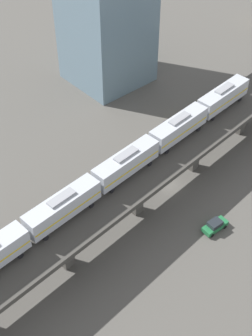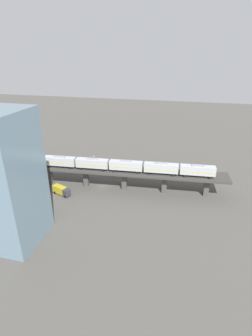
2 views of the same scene
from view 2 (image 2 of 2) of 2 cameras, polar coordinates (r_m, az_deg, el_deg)
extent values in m
plane|color=#4C4944|center=(102.04, -5.08, -4.14)|extent=(400.00, 400.00, 0.00)
cube|color=#393733|center=(98.74, -5.23, -0.31)|extent=(15.06, 92.37, 0.80)
cube|color=#47443F|center=(98.73, 17.10, -3.90)|extent=(1.93, 1.93, 7.07)
cube|color=#47443F|center=(97.60, 8.36, -3.36)|extent=(1.93, 1.93, 7.07)
cube|color=#47443F|center=(98.77, -0.36, -2.73)|extent=(1.93, 1.93, 7.07)
cube|color=#47443F|center=(102.14, -8.69, -2.07)|extent=(1.93, 1.93, 7.07)
cube|color=#47443F|center=(107.53, -16.32, -1.43)|extent=(1.93, 1.93, 7.07)
cube|color=#47443F|center=(114.63, -23.12, -0.84)|extent=(1.93, 1.93, 7.07)
cube|color=#ADB2BA|center=(94.02, 15.33, -0.45)|extent=(3.66, 12.17, 3.10)
cube|color=gold|center=(94.14, 15.31, -0.62)|extent=(3.69, 11.94, 0.24)
cube|color=gray|center=(93.34, 15.45, 0.51)|extent=(1.70, 4.29, 0.36)
cylinder|color=black|center=(94.40, 17.78, -2.09)|extent=(0.28, 0.85, 0.84)
cylinder|color=black|center=(96.53, 17.61, -1.47)|extent=(0.28, 0.85, 0.84)
cylinder|color=black|center=(93.42, 12.69, -1.76)|extent=(0.28, 0.85, 0.84)
cylinder|color=black|center=(95.57, 12.64, -1.15)|extent=(0.28, 0.85, 0.84)
cube|color=#ADB2BA|center=(93.39, 7.65, 0.06)|extent=(3.66, 12.17, 3.10)
cube|color=gold|center=(93.51, 7.64, -0.10)|extent=(3.69, 11.94, 0.24)
cube|color=gray|center=(92.71, 7.71, 1.04)|extent=(1.70, 4.29, 0.36)
cylinder|color=black|center=(93.21, 10.12, -1.59)|extent=(0.28, 0.85, 0.84)
cylinder|color=black|center=(95.37, 10.13, -0.98)|extent=(0.28, 0.85, 0.84)
cylinder|color=black|center=(93.36, 4.97, -1.25)|extent=(0.28, 0.85, 0.84)
cylinder|color=black|center=(95.51, 5.09, -0.64)|extent=(0.28, 0.85, 0.84)
cube|color=#ADB2BA|center=(94.46, 0.00, 0.58)|extent=(3.66, 12.17, 3.10)
cube|color=gold|center=(94.58, 0.00, 0.41)|extent=(3.69, 11.94, 0.24)
cube|color=gray|center=(93.78, 0.00, 1.55)|extent=(1.70, 4.29, 0.36)
cylinder|color=black|center=(93.72, 2.41, -1.07)|extent=(0.28, 0.85, 0.84)
cylinder|color=black|center=(95.86, 2.59, -0.47)|extent=(0.28, 0.85, 0.84)
cylinder|color=black|center=(94.99, -2.62, -0.71)|extent=(0.28, 0.85, 0.84)
cylinder|color=black|center=(97.10, -2.33, -0.13)|extent=(0.28, 0.85, 0.84)
cube|color=#ADB2BA|center=(97.16, -7.35, 1.06)|extent=(3.66, 12.17, 3.10)
cube|color=gold|center=(97.28, -7.34, 0.90)|extent=(3.69, 11.94, 0.24)
cube|color=gray|center=(96.51, -7.40, 2.00)|extent=(1.70, 4.29, 0.36)
cylinder|color=black|center=(95.89, -5.07, -0.54)|extent=(0.28, 0.85, 0.84)
cylinder|color=black|center=(97.99, -4.74, 0.03)|extent=(0.28, 0.85, 0.84)
cylinder|color=black|center=(98.22, -9.83, -0.20)|extent=(0.28, 0.85, 0.84)
cylinder|color=black|center=(100.27, -9.40, 0.35)|extent=(0.28, 0.85, 0.84)
cube|color=#ADB2BA|center=(101.37, -14.20, 1.49)|extent=(3.66, 12.17, 3.10)
cube|color=gold|center=(101.48, -14.18, 1.34)|extent=(3.69, 11.94, 0.24)
cube|color=gray|center=(100.74, -14.30, 2.40)|extent=(1.70, 4.29, 0.36)
cylinder|color=black|center=(99.62, -12.12, -0.03)|extent=(0.28, 0.85, 0.84)
cylinder|color=black|center=(101.64, -11.65, 0.51)|extent=(0.28, 0.85, 0.84)
cylinder|color=black|center=(102.90, -16.48, 0.28)|extent=(0.28, 0.85, 0.84)
cylinder|color=black|center=(104.85, -15.95, 0.80)|extent=(0.28, 0.85, 0.84)
cube|color=slate|center=(117.94, -25.61, 2.34)|extent=(3.00, 3.00, 2.50)
pyramid|color=brown|center=(117.39, -25.76, 3.11)|extent=(3.45, 3.45, 0.90)
cube|color=#233D93|center=(116.86, -11.50, -0.34)|extent=(2.84, 4.71, 0.80)
cube|color=#1E2328|center=(116.52, -11.45, 0.01)|extent=(2.14, 2.54, 0.76)
cylinder|color=black|center=(116.00, -10.86, -0.69)|extent=(0.40, 0.70, 0.66)
cylinder|color=black|center=(117.53, -10.72, -0.34)|extent=(0.40, 0.70, 0.66)
cylinder|color=black|center=(116.54, -12.24, -0.69)|extent=(0.40, 0.70, 0.66)
cylinder|color=black|center=(118.06, -12.09, -0.35)|extent=(0.40, 0.70, 0.66)
cube|color=#1E6638|center=(111.50, -2.34, -1.07)|extent=(2.09, 4.51, 0.80)
cube|color=#1E2328|center=(111.12, -2.28, -0.72)|extent=(1.78, 2.30, 0.76)
cylinder|color=black|center=(110.50, -1.79, -1.54)|extent=(0.28, 0.67, 0.66)
cylinder|color=black|center=(111.96, -1.50, -1.17)|extent=(0.28, 0.67, 0.66)
cylinder|color=black|center=(111.39, -3.18, -1.34)|extent=(0.28, 0.67, 0.66)
cylinder|color=black|center=(112.84, -2.88, -0.99)|extent=(0.28, 0.67, 0.66)
cube|color=#333338|center=(96.84, -12.80, -5.23)|extent=(2.76, 2.64, 2.30)
cube|color=gold|center=(99.15, -14.26, -4.53)|extent=(3.97, 5.68, 2.70)
cylinder|color=black|center=(96.83, -13.16, -6.05)|extent=(0.68, 1.06, 1.00)
cylinder|color=black|center=(97.97, -12.32, -5.59)|extent=(0.68, 1.06, 1.00)
cylinder|color=black|center=(100.27, -15.22, -5.18)|extent=(0.68, 1.06, 1.00)
cylinder|color=black|center=(101.43, -14.36, -4.72)|extent=(0.68, 1.06, 1.00)
cylinder|color=black|center=(114.95, -6.92, 0.94)|extent=(0.20, 0.20, 6.50)
sphere|color=beige|center=(113.64, -7.01, 2.55)|extent=(0.44, 0.44, 0.44)
cube|color=slate|center=(73.84, -25.20, -2.42)|extent=(16.00, 16.00, 36.00)
camera|label=1|loc=(125.21, 22.97, 27.12)|focal=50.00mm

